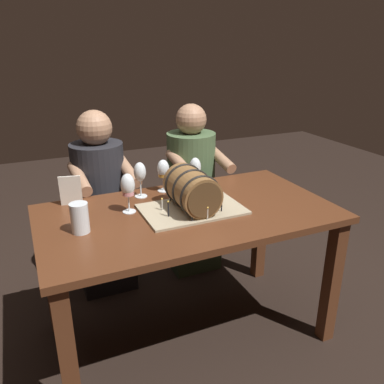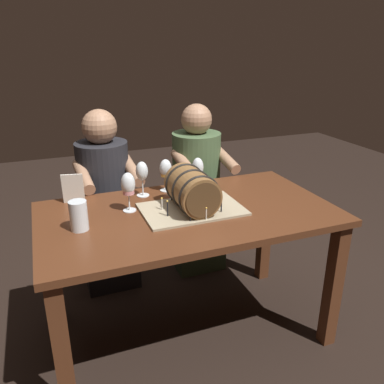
{
  "view_description": "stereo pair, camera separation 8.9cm",
  "coord_description": "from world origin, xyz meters",
  "px_view_note": "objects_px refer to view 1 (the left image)",
  "views": [
    {
      "loc": [
        -0.73,
        -1.68,
        1.57
      ],
      "look_at": [
        0.02,
        -0.0,
        0.86
      ],
      "focal_mm": 37.06,
      "sensor_mm": 36.0,
      "label": 1
    },
    {
      "loc": [
        -0.65,
        -1.72,
        1.57
      ],
      "look_at": [
        0.02,
        -0.0,
        0.86
      ],
      "focal_mm": 37.06,
      "sensor_mm": 36.0,
      "label": 2
    }
  ],
  "objects_px": {
    "barrel_cake": "(192,192)",
    "wine_glass_rose": "(128,187)",
    "menu_card": "(71,191)",
    "dining_table": "(188,231)",
    "person_seated_right": "(191,196)",
    "beer_pint": "(80,218)",
    "wine_glass_amber": "(163,170)",
    "wine_glass_empty": "(140,173)",
    "wine_glass_red": "(195,169)",
    "person_seated_left": "(102,211)"
  },
  "relations": [
    {
      "from": "barrel_cake",
      "to": "wine_glass_rose",
      "type": "distance_m",
      "value": 0.32
    },
    {
      "from": "person_seated_left",
      "to": "wine_glass_rose",
      "type": "bearing_deg",
      "value": -86.26
    },
    {
      "from": "barrel_cake",
      "to": "wine_glass_amber",
      "type": "xyz_separation_m",
      "value": [
        -0.04,
        0.32,
        0.03
      ]
    },
    {
      "from": "wine_glass_rose",
      "to": "wine_glass_empty",
      "type": "distance_m",
      "value": 0.21
    },
    {
      "from": "wine_glass_rose",
      "to": "barrel_cake",
      "type": "bearing_deg",
      "value": -20.48
    },
    {
      "from": "wine_glass_red",
      "to": "person_seated_left",
      "type": "relative_size",
      "value": 0.16
    },
    {
      "from": "dining_table",
      "to": "person_seated_right",
      "type": "xyz_separation_m",
      "value": [
        0.31,
        0.67,
        -0.1
      ]
    },
    {
      "from": "wine_glass_rose",
      "to": "beer_pint",
      "type": "bearing_deg",
      "value": -153.77
    },
    {
      "from": "wine_glass_empty",
      "to": "beer_pint",
      "type": "relative_size",
      "value": 1.41
    },
    {
      "from": "dining_table",
      "to": "wine_glass_empty",
      "type": "relative_size",
      "value": 7.54
    },
    {
      "from": "beer_pint",
      "to": "person_seated_right",
      "type": "distance_m",
      "value": 1.13
    },
    {
      "from": "dining_table",
      "to": "menu_card",
      "type": "xyz_separation_m",
      "value": [
        -0.53,
        0.32,
        0.19
      ]
    },
    {
      "from": "wine_glass_red",
      "to": "beer_pint",
      "type": "xyz_separation_m",
      "value": [
        -0.69,
        -0.29,
        -0.06
      ]
    },
    {
      "from": "wine_glass_empty",
      "to": "beer_pint",
      "type": "distance_m",
      "value": 0.49
    },
    {
      "from": "person_seated_left",
      "to": "person_seated_right",
      "type": "relative_size",
      "value": 1.0
    },
    {
      "from": "person_seated_right",
      "to": "wine_glass_rose",
      "type": "bearing_deg",
      "value": -136.35
    },
    {
      "from": "wine_glass_red",
      "to": "person_seated_left",
      "type": "height_order",
      "value": "person_seated_left"
    },
    {
      "from": "person_seated_left",
      "to": "wine_glass_red",
      "type": "bearing_deg",
      "value": -40.52
    },
    {
      "from": "barrel_cake",
      "to": "wine_glass_red",
      "type": "relative_size",
      "value": 2.68
    },
    {
      "from": "dining_table",
      "to": "person_seated_right",
      "type": "height_order",
      "value": "person_seated_right"
    },
    {
      "from": "menu_card",
      "to": "person_seated_right",
      "type": "distance_m",
      "value": 0.96
    },
    {
      "from": "beer_pint",
      "to": "menu_card",
      "type": "distance_m",
      "value": 0.34
    },
    {
      "from": "wine_glass_rose",
      "to": "wine_glass_empty",
      "type": "relative_size",
      "value": 1.03
    },
    {
      "from": "barrel_cake",
      "to": "beer_pint",
      "type": "distance_m",
      "value": 0.56
    },
    {
      "from": "wine_glass_amber",
      "to": "wine_glass_empty",
      "type": "xyz_separation_m",
      "value": [
        -0.14,
        -0.03,
        0.01
      ]
    },
    {
      "from": "wine_glass_red",
      "to": "person_seated_right",
      "type": "bearing_deg",
      "value": 68.99
    },
    {
      "from": "barrel_cake",
      "to": "beer_pint",
      "type": "relative_size",
      "value": 3.64
    },
    {
      "from": "wine_glass_empty",
      "to": "wine_glass_rose",
      "type": "bearing_deg",
      "value": -123.27
    },
    {
      "from": "wine_glass_empty",
      "to": "menu_card",
      "type": "relative_size",
      "value": 1.23
    },
    {
      "from": "beer_pint",
      "to": "barrel_cake",
      "type": "bearing_deg",
      "value": 1.73
    },
    {
      "from": "wine_glass_amber",
      "to": "person_seated_left",
      "type": "distance_m",
      "value": 0.57
    },
    {
      "from": "dining_table",
      "to": "wine_glass_red",
      "type": "relative_size",
      "value": 7.85
    },
    {
      "from": "barrel_cake",
      "to": "wine_glass_rose",
      "type": "height_order",
      "value": "barrel_cake"
    },
    {
      "from": "menu_card",
      "to": "person_seated_left",
      "type": "bearing_deg",
      "value": 71.54
    },
    {
      "from": "wine_glass_amber",
      "to": "wine_glass_rose",
      "type": "xyz_separation_m",
      "value": [
        -0.26,
        -0.21,
        0.01
      ]
    },
    {
      "from": "wine_glass_red",
      "to": "wine_glass_amber",
      "type": "xyz_separation_m",
      "value": [
        -0.18,
        0.05,
        -0.0
      ]
    },
    {
      "from": "wine_glass_rose",
      "to": "person_seated_left",
      "type": "xyz_separation_m",
      "value": [
        -0.04,
        0.56,
        -0.35
      ]
    },
    {
      "from": "barrel_cake",
      "to": "wine_glass_empty",
      "type": "height_order",
      "value": "barrel_cake"
    },
    {
      "from": "dining_table",
      "to": "wine_glass_amber",
      "type": "bearing_deg",
      "value": 93.04
    },
    {
      "from": "wine_glass_rose",
      "to": "person_seated_right",
      "type": "distance_m",
      "value": 0.89
    },
    {
      "from": "menu_card",
      "to": "wine_glass_amber",
      "type": "bearing_deg",
      "value": 12.2
    },
    {
      "from": "wine_glass_red",
      "to": "person_seated_left",
      "type": "bearing_deg",
      "value": 139.48
    },
    {
      "from": "wine_glass_amber",
      "to": "wine_glass_rose",
      "type": "height_order",
      "value": "wine_glass_rose"
    },
    {
      "from": "wine_glass_rose",
      "to": "menu_card",
      "type": "relative_size",
      "value": 1.27
    },
    {
      "from": "menu_card",
      "to": "person_seated_left",
      "type": "height_order",
      "value": "person_seated_left"
    },
    {
      "from": "wine_glass_red",
      "to": "person_seated_left",
      "type": "xyz_separation_m",
      "value": [
        -0.47,
        0.4,
        -0.34
      ]
    },
    {
      "from": "wine_glass_amber",
      "to": "person_seated_left",
      "type": "relative_size",
      "value": 0.16
    },
    {
      "from": "beer_pint",
      "to": "menu_card",
      "type": "bearing_deg",
      "value": 88.47
    },
    {
      "from": "dining_table",
      "to": "wine_glass_rose",
      "type": "height_order",
      "value": "wine_glass_rose"
    },
    {
      "from": "menu_card",
      "to": "wine_glass_empty",
      "type": "bearing_deg",
      "value": 7.17
    }
  ]
}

